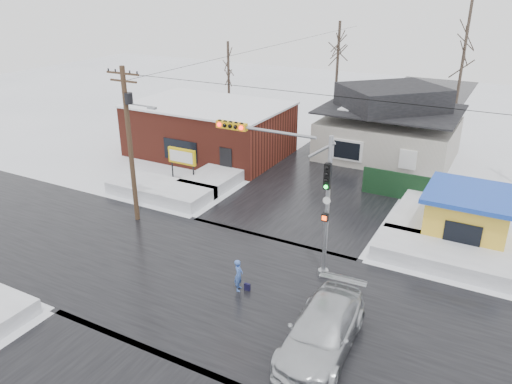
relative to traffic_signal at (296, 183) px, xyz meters
The scene contains 20 objects.
ground 5.94m from the traffic_signal, 129.36° to the right, with size 120.00×120.00×0.00m, color white.
road_ns 5.94m from the traffic_signal, 129.36° to the right, with size 10.00×120.00×0.02m, color black.
road_ew 5.94m from the traffic_signal, 129.36° to the right, with size 120.00×10.00×0.02m, color black.
snowbank_nw 12.81m from the traffic_signal, 160.57° to the left, with size 7.00×3.00×0.80m, color white.
snowbank_ne 8.75m from the traffic_signal, 31.56° to the left, with size 7.00×3.00×0.80m, color white.
snowbank_nside_w 13.70m from the traffic_signal, 136.24° to the left, with size 3.00×8.00×0.80m, color white.
snowbank_nside_e 10.94m from the traffic_signal, 63.18° to the left, with size 3.00×8.00×0.80m, color white.
traffic_signal is the anchor object (origin of this frame).
utility_pole 10.39m from the traffic_signal, behind, with size 3.15×0.44×9.00m.
brick_building 18.87m from the traffic_signal, 135.87° to the left, with size 12.20×8.20×4.12m.
marquee_sign 13.42m from the traffic_signal, 150.28° to the left, with size 2.20×0.21×2.55m.
house 19.13m from the traffic_signal, 91.29° to the left, with size 10.40×8.40×5.76m.
kiosk 10.43m from the traffic_signal, 44.84° to the left, with size 4.60×4.60×2.88m.
fence 12.31m from the traffic_signal, 69.77° to the left, with size 8.00×0.12×1.80m, color black.
tree_far_left 24.16m from the traffic_signal, 105.60° to the left, with size 3.00×3.00×10.00m.
tree_far_mid 25.78m from the traffic_signal, 81.89° to the left, with size 3.00×3.00×12.00m.
tree_far_west 26.75m from the traffic_signal, 128.00° to the left, with size 3.00×3.00×8.00m.
pedestrian 4.99m from the traffic_signal, 115.14° to the right, with size 0.57×0.37×1.55m, color #4164B6.
car 7.02m from the traffic_signal, 55.07° to the right, with size 2.36×5.80×1.68m, color silver.
shopping_bag 5.30m from the traffic_signal, 109.84° to the right, with size 0.28×0.12×0.35m, color black.
Camera 1 is at (10.96, -16.67, 13.12)m, focal length 35.00 mm.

